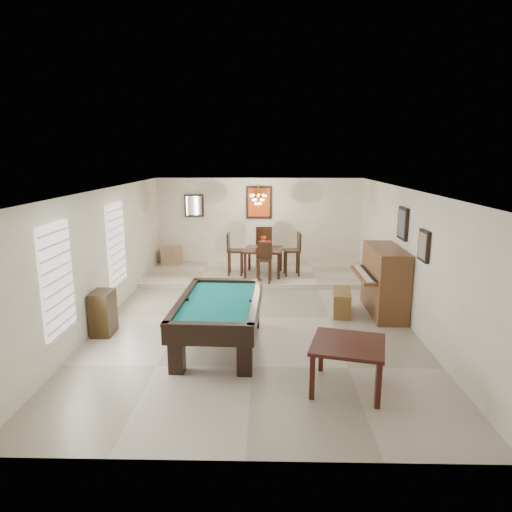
{
  "coord_description": "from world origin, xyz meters",
  "views": [
    {
      "loc": [
        0.21,
        -8.83,
        3.23
      ],
      "look_at": [
        0.0,
        0.6,
        1.15
      ],
      "focal_mm": 32.0,
      "sensor_mm": 36.0,
      "label": 1
    }
  ],
  "objects_px": {
    "apothecary_chest": "(103,313)",
    "piano_bench": "(342,302)",
    "square_table": "(347,365)",
    "corner_bench": "(171,256)",
    "pool_table": "(219,324)",
    "flower_vase": "(264,240)",
    "dining_table": "(263,259)",
    "dining_chair_south": "(264,263)",
    "dining_chair_east": "(292,254)",
    "dining_chair_west": "(235,254)",
    "dining_chair_north": "(264,247)",
    "chandelier": "(258,196)",
    "upright_piano": "(377,281)"
  },
  "relations": [
    {
      "from": "apothecary_chest",
      "to": "piano_bench",
      "type": "bearing_deg",
      "value": 14.85
    },
    {
      "from": "square_table",
      "to": "corner_bench",
      "type": "relative_size",
      "value": 1.78
    },
    {
      "from": "pool_table",
      "to": "flower_vase",
      "type": "height_order",
      "value": "flower_vase"
    },
    {
      "from": "apothecary_chest",
      "to": "dining_table",
      "type": "bearing_deg",
      "value": 53.35
    },
    {
      "from": "apothecary_chest",
      "to": "dining_table",
      "type": "height_order",
      "value": "dining_table"
    },
    {
      "from": "flower_vase",
      "to": "dining_chair_south",
      "type": "xyz_separation_m",
      "value": [
        0.02,
        -0.75,
        -0.44
      ]
    },
    {
      "from": "square_table",
      "to": "dining_table",
      "type": "distance_m",
      "value": 5.99
    },
    {
      "from": "dining_table",
      "to": "dining_chair_east",
      "type": "distance_m",
      "value": 0.77
    },
    {
      "from": "dining_chair_west",
      "to": "dining_chair_east",
      "type": "distance_m",
      "value": 1.49
    },
    {
      "from": "square_table",
      "to": "piano_bench",
      "type": "height_order",
      "value": "square_table"
    },
    {
      "from": "square_table",
      "to": "dining_chair_west",
      "type": "relative_size",
      "value": 0.88
    },
    {
      "from": "pool_table",
      "to": "dining_chair_north",
      "type": "relative_size",
      "value": 2.07
    },
    {
      "from": "piano_bench",
      "to": "chandelier",
      "type": "height_order",
      "value": "chandelier"
    },
    {
      "from": "piano_bench",
      "to": "dining_chair_north",
      "type": "height_order",
      "value": "dining_chair_north"
    },
    {
      "from": "square_table",
      "to": "dining_chair_east",
      "type": "relative_size",
      "value": 0.87
    },
    {
      "from": "dining_chair_south",
      "to": "chandelier",
      "type": "relative_size",
      "value": 1.65
    },
    {
      "from": "dining_table",
      "to": "dining_chair_east",
      "type": "height_order",
      "value": "dining_chair_east"
    },
    {
      "from": "upright_piano",
      "to": "corner_bench",
      "type": "bearing_deg",
      "value": 143.12
    },
    {
      "from": "square_table",
      "to": "flower_vase",
      "type": "distance_m",
      "value": 6.03
    },
    {
      "from": "piano_bench",
      "to": "chandelier",
      "type": "xyz_separation_m",
      "value": [
        -1.8,
        2.93,
        1.95
      ]
    },
    {
      "from": "square_table",
      "to": "piano_bench",
      "type": "distance_m",
      "value": 3.17
    },
    {
      "from": "pool_table",
      "to": "piano_bench",
      "type": "height_order",
      "value": "pool_table"
    },
    {
      "from": "dining_chair_south",
      "to": "dining_chair_north",
      "type": "relative_size",
      "value": 0.83
    },
    {
      "from": "square_table",
      "to": "upright_piano",
      "type": "height_order",
      "value": "upright_piano"
    },
    {
      "from": "square_table",
      "to": "dining_chair_east",
      "type": "distance_m",
      "value": 5.86
    },
    {
      "from": "piano_bench",
      "to": "dining_chair_south",
      "type": "distance_m",
      "value": 2.58
    },
    {
      "from": "dining_chair_west",
      "to": "chandelier",
      "type": "height_order",
      "value": "chandelier"
    },
    {
      "from": "pool_table",
      "to": "dining_chair_east",
      "type": "bearing_deg",
      "value": 73.76
    },
    {
      "from": "square_table",
      "to": "upright_piano",
      "type": "bearing_deg",
      "value": 70.34
    },
    {
      "from": "apothecary_chest",
      "to": "flower_vase",
      "type": "bearing_deg",
      "value": 53.35
    },
    {
      "from": "corner_bench",
      "to": "chandelier",
      "type": "bearing_deg",
      "value": -19.98
    },
    {
      "from": "piano_bench",
      "to": "flower_vase",
      "type": "relative_size",
      "value": 3.81
    },
    {
      "from": "flower_vase",
      "to": "dining_chair_east",
      "type": "relative_size",
      "value": 0.2
    },
    {
      "from": "chandelier",
      "to": "upright_piano",
      "type": "bearing_deg",
      "value": -48.87
    },
    {
      "from": "flower_vase",
      "to": "dining_chair_north",
      "type": "bearing_deg",
      "value": 90.21
    },
    {
      "from": "dining_chair_north",
      "to": "dining_chair_east",
      "type": "xyz_separation_m",
      "value": [
        0.75,
        -0.79,
        -0.03
      ]
    },
    {
      "from": "flower_vase",
      "to": "dining_chair_south",
      "type": "height_order",
      "value": "flower_vase"
    },
    {
      "from": "apothecary_chest",
      "to": "chandelier",
      "type": "distance_m",
      "value": 5.3
    },
    {
      "from": "dining_table",
      "to": "piano_bench",
      "type": "bearing_deg",
      "value": -58.65
    },
    {
      "from": "dining_chair_west",
      "to": "dining_chair_north",
      "type": "bearing_deg",
      "value": -41.6
    },
    {
      "from": "dining_chair_north",
      "to": "dining_chair_west",
      "type": "bearing_deg",
      "value": 44.07
    },
    {
      "from": "dining_chair_north",
      "to": "chandelier",
      "type": "distance_m",
      "value": 1.59
    },
    {
      "from": "square_table",
      "to": "dining_chair_east",
      "type": "bearing_deg",
      "value": 94.65
    },
    {
      "from": "apothecary_chest",
      "to": "corner_bench",
      "type": "bearing_deg",
      "value": 87.53
    },
    {
      "from": "dining_chair_south",
      "to": "square_table",
      "type": "bearing_deg",
      "value": -70.29
    },
    {
      "from": "corner_bench",
      "to": "square_table",
      "type": "bearing_deg",
      "value": -60.72
    },
    {
      "from": "apothecary_chest",
      "to": "dining_chair_west",
      "type": "distance_m",
      "value": 4.48
    },
    {
      "from": "dining_table",
      "to": "apothecary_chest",
      "type": "bearing_deg",
      "value": -126.65
    },
    {
      "from": "flower_vase",
      "to": "corner_bench",
      "type": "relative_size",
      "value": 0.42
    },
    {
      "from": "dining_table",
      "to": "dining_chair_south",
      "type": "xyz_separation_m",
      "value": [
        0.02,
        -0.75,
        0.08
      ]
    }
  ]
}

